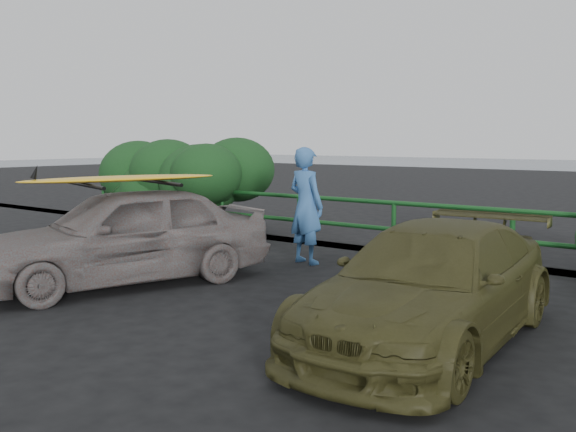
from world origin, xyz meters
name	(u,v)px	position (x,y,z in m)	size (l,w,h in m)	color
ground	(113,314)	(0.00, 0.00, 0.00)	(80.00, 80.00, 0.00)	black
guardrail	(344,226)	(0.00, 5.00, 0.52)	(14.00, 0.08, 1.04)	#154C1C
shrub_left	(177,188)	(-4.80, 5.40, 0.96)	(3.20, 2.40, 1.92)	#174019
sedan	(124,235)	(-1.22, 1.13, 0.71)	(1.67, 4.16, 1.42)	slate
olive_vehicle	(431,285)	(3.43, 1.32, 0.60)	(1.68, 4.13, 1.20)	#403E1C
man	(306,206)	(-0.08, 3.97, 0.97)	(0.71, 0.46, 1.94)	#3A6EB0
roof_rack	(123,183)	(-1.22, 1.13, 1.44)	(1.60, 1.12, 0.05)	black
surfboard	(123,179)	(-1.22, 1.13, 1.51)	(0.59, 2.86, 0.08)	yellow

